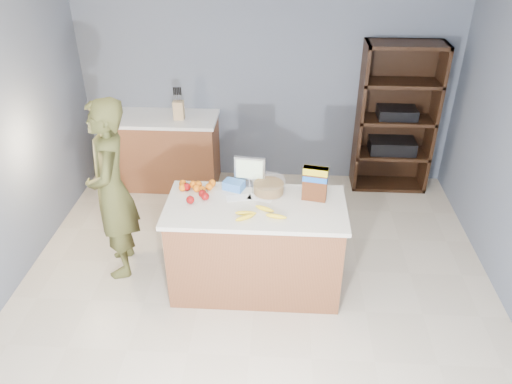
# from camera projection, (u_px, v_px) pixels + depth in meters

# --- Properties ---
(floor) EXTENTS (4.50, 5.00, 0.02)m
(floor) POSITION_uv_depth(u_px,v_px,m) (254.00, 307.00, 4.49)
(floor) COLOR beige
(floor) RESTS_ON ground
(walls) EXTENTS (4.52, 5.02, 2.51)m
(walls) POSITION_uv_depth(u_px,v_px,m) (253.00, 140.00, 3.64)
(walls) COLOR slate
(walls) RESTS_ON ground
(counter_peninsula) EXTENTS (1.56, 0.76, 0.90)m
(counter_peninsula) POSITION_uv_depth(u_px,v_px,m) (256.00, 250.00, 4.53)
(counter_peninsula) COLOR brown
(counter_peninsula) RESTS_ON ground
(back_cabinet) EXTENTS (1.24, 0.62, 0.90)m
(back_cabinet) POSITION_uv_depth(u_px,v_px,m) (169.00, 151.00, 6.20)
(back_cabinet) COLOR brown
(back_cabinet) RESTS_ON ground
(shelving_unit) EXTENTS (0.90, 0.40, 1.80)m
(shelving_unit) POSITION_uv_depth(u_px,v_px,m) (395.00, 120.00, 5.98)
(shelving_unit) COLOR black
(shelving_unit) RESTS_ON ground
(person) EXTENTS (0.57, 0.72, 1.75)m
(person) POSITION_uv_depth(u_px,v_px,m) (112.00, 190.00, 4.54)
(person) COLOR #4C4D23
(person) RESTS_ON ground
(knife_block) EXTENTS (0.12, 0.10, 0.31)m
(knife_block) POSITION_uv_depth(u_px,v_px,m) (179.00, 109.00, 5.86)
(knife_block) COLOR tan
(knife_block) RESTS_ON back_cabinet
(envelopes) EXTENTS (0.43, 0.17, 0.00)m
(envelopes) POSITION_uv_depth(u_px,v_px,m) (250.00, 198.00, 4.38)
(envelopes) COLOR white
(envelopes) RESTS_ON counter_peninsula
(bananas) EXTENTS (0.44, 0.27, 0.04)m
(bananas) POSITION_uv_depth(u_px,v_px,m) (258.00, 214.00, 4.13)
(bananas) COLOR yellow
(bananas) RESTS_ON counter_peninsula
(apples) EXTENTS (0.26, 0.29, 0.07)m
(apples) POSITION_uv_depth(u_px,v_px,m) (196.00, 194.00, 4.37)
(apples) COLOR maroon
(apples) RESTS_ON counter_peninsula
(oranges) EXTENTS (0.33, 0.19, 0.07)m
(oranges) POSITION_uv_depth(u_px,v_px,m) (197.00, 186.00, 4.49)
(oranges) COLOR #E75B0E
(oranges) RESTS_ON counter_peninsula
(blue_carton) EXTENTS (0.21, 0.17, 0.08)m
(blue_carton) POSITION_uv_depth(u_px,v_px,m) (234.00, 185.00, 4.49)
(blue_carton) COLOR blue
(blue_carton) RESTS_ON counter_peninsula
(salad_bowl) EXTENTS (0.30, 0.30, 0.13)m
(salad_bowl) POSITION_uv_depth(u_px,v_px,m) (269.00, 187.00, 4.44)
(salad_bowl) COLOR #267219
(salad_bowl) RESTS_ON counter_peninsula
(tv) EXTENTS (0.28, 0.12, 0.28)m
(tv) POSITION_uv_depth(u_px,v_px,m) (250.00, 170.00, 4.49)
(tv) COLOR silver
(tv) RESTS_ON counter_peninsula
(cereal_box) EXTENTS (0.22, 0.12, 0.31)m
(cereal_box) POSITION_uv_depth(u_px,v_px,m) (315.00, 181.00, 4.26)
(cereal_box) COLOR #592B14
(cereal_box) RESTS_ON counter_peninsula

